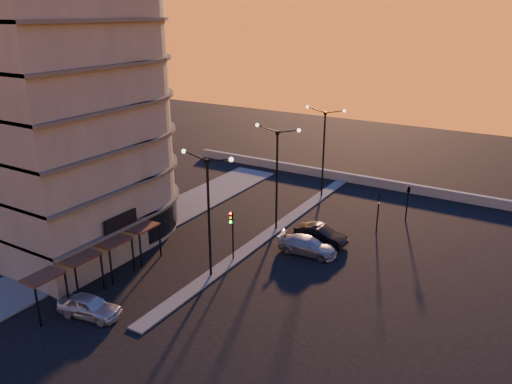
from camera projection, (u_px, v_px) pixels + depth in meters
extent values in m
plane|color=black|center=(211.00, 276.00, 37.11)|extent=(120.00, 120.00, 0.00)
cube|color=#52524F|center=(143.00, 227.00, 45.41)|extent=(5.00, 40.00, 0.12)
cube|color=#52524F|center=(276.00, 228.00, 45.14)|extent=(1.20, 36.00, 0.12)
cube|color=slate|center=(359.00, 179.00, 56.89)|extent=(44.00, 0.50, 1.00)
cylinder|color=#646058|center=(83.00, 89.00, 41.26)|extent=(14.00, 14.00, 25.00)
cube|color=#646058|center=(30.00, 98.00, 37.24)|extent=(14.00, 10.00, 25.00)
cylinder|color=black|center=(98.00, 211.00, 44.98)|extent=(14.16, 14.16, 2.40)
cube|color=black|center=(121.00, 222.00, 37.58)|extent=(0.15, 3.20, 1.20)
cylinder|color=black|center=(209.00, 221.00, 35.58)|extent=(0.18, 0.18, 9.00)
cube|color=black|center=(207.00, 162.00, 34.07)|extent=(0.25, 0.25, 0.35)
sphere|color=#FFE5B2|center=(184.00, 151.00, 34.89)|extent=(0.32, 0.32, 0.32)
sphere|color=#FFE5B2|center=(231.00, 159.00, 32.95)|extent=(0.32, 0.32, 0.32)
cylinder|color=black|center=(277.00, 182.00, 43.62)|extent=(0.18, 0.18, 9.00)
cube|color=black|center=(277.00, 133.00, 42.12)|extent=(0.25, 0.25, 0.35)
sphere|color=#FFE5B2|center=(257.00, 125.00, 42.94)|extent=(0.32, 0.32, 0.32)
sphere|color=#FFE5B2|center=(299.00, 130.00, 40.99)|extent=(0.32, 0.32, 0.32)
cylinder|color=black|center=(323.00, 155.00, 51.67)|extent=(0.18, 0.18, 9.00)
cube|color=black|center=(325.00, 113.00, 50.16)|extent=(0.25, 0.25, 0.35)
sphere|color=#FFE5B2|center=(308.00, 107.00, 50.98)|extent=(0.32, 0.32, 0.32)
sphere|color=#FFE5B2|center=(344.00, 111.00, 49.04)|extent=(0.32, 0.32, 0.32)
cylinder|color=black|center=(233.00, 242.00, 38.98)|extent=(0.12, 0.12, 3.20)
cube|color=black|center=(231.00, 217.00, 38.10)|extent=(0.28, 0.16, 1.00)
sphere|color=#FF0C05|center=(230.00, 213.00, 37.90)|extent=(0.20, 0.20, 0.20)
sphere|color=orange|center=(231.00, 218.00, 38.02)|extent=(0.20, 0.20, 0.20)
sphere|color=#0CFF26|center=(231.00, 222.00, 38.14)|extent=(0.20, 0.20, 0.20)
cylinder|color=black|center=(377.00, 218.00, 44.01)|extent=(0.12, 0.12, 2.80)
imported|color=black|center=(379.00, 199.00, 43.39)|extent=(0.13, 0.16, 0.80)
cylinder|color=black|center=(407.00, 207.00, 46.50)|extent=(0.12, 0.12, 2.80)
imported|color=black|center=(409.00, 189.00, 45.88)|extent=(0.42, 1.99, 0.80)
imported|color=#AFB1B7|center=(89.00, 306.00, 32.06)|extent=(4.47, 2.47, 1.44)
imported|color=black|center=(321.00, 234.00, 42.30)|extent=(4.63, 1.89, 1.49)
imported|color=gray|center=(307.00, 246.00, 40.38)|extent=(4.99, 2.29, 1.41)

